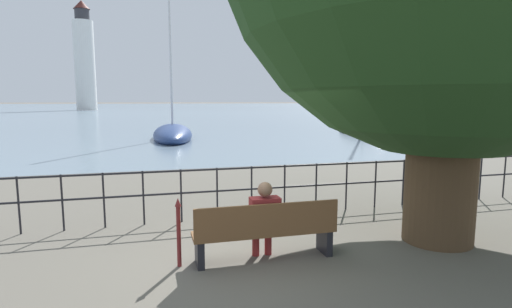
% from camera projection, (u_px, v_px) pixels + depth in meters
% --- Properties ---
extents(ground_plane, '(1000.00, 1000.00, 0.00)m').
position_uv_depth(ground_plane, '(264.00, 259.00, 6.03)').
color(ground_plane, '#605B51').
extents(harbor_water, '(600.00, 300.00, 0.01)m').
position_uv_depth(harbor_water, '(154.00, 106.00, 157.69)').
color(harbor_water, slate).
rests_on(harbor_water, ground_plane).
extents(park_bench, '(2.15, 0.45, 0.90)m').
position_uv_depth(park_bench, '(266.00, 232.00, 5.91)').
color(park_bench, brown).
rests_on(park_bench, ground_plane).
extents(seated_person_left, '(0.44, 0.35, 1.18)m').
position_uv_depth(seated_person_left, '(265.00, 216.00, 5.96)').
color(seated_person_left, maroon).
rests_on(seated_person_left, ground_plane).
extents(promenade_railing, '(14.97, 0.04, 1.05)m').
position_uv_depth(promenade_railing, '(235.00, 184.00, 8.04)').
color(promenade_railing, black).
rests_on(promenade_railing, ground_plane).
extents(closed_umbrella, '(0.09, 0.09, 1.01)m').
position_uv_depth(closed_umbrella, '(179.00, 229.00, 5.68)').
color(closed_umbrella, maroon).
rests_on(closed_umbrella, ground_plane).
extents(sailboat_0, '(2.83, 8.87, 10.13)m').
position_uv_depth(sailboat_0, '(173.00, 134.00, 25.00)').
color(sailboat_0, navy).
rests_on(sailboat_0, ground_plane).
extents(sailboat_2, '(1.94, 6.46, 11.78)m').
position_uv_depth(sailboat_2, '(363.00, 130.00, 27.86)').
color(sailboat_2, black).
rests_on(sailboat_2, ground_plane).
extents(harbor_lighthouse, '(4.77, 4.77, 26.05)m').
position_uv_depth(harbor_lighthouse, '(84.00, 60.00, 96.67)').
color(harbor_lighthouse, white).
rests_on(harbor_lighthouse, ground_plane).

